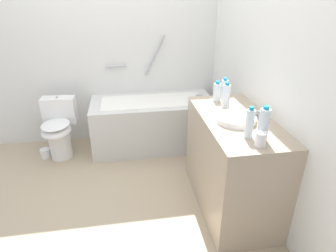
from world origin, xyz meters
TOP-DOWN VIEW (x-y plane):
  - ground_plane at (0.00, 0.00)m, footprint 3.77×3.77m
  - wall_back_tiled at (0.00, 1.29)m, footprint 3.17×0.10m
  - wall_right_mirror at (1.43, 0.00)m, footprint 0.10×2.88m
  - bathtub at (0.55, 0.91)m, footprint 1.47×0.65m
  - toilet at (-0.55, 0.85)m, footprint 0.39×0.54m
  - vanity_counter at (1.11, -0.29)m, footprint 0.55×1.12m
  - sink_basin at (1.07, -0.35)m, footprint 0.31×0.31m
  - sink_faucet at (1.26, -0.35)m, footprint 0.10×0.15m
  - water_bottle_0 at (1.09, -0.05)m, footprint 0.07×0.07m
  - water_bottle_1 at (1.06, -0.61)m, footprint 0.06×0.06m
  - water_bottle_2 at (1.15, 0.16)m, footprint 0.06×0.06m
  - water_bottle_3 at (1.14, -0.67)m, footprint 0.07×0.07m
  - water_bottle_4 at (1.07, 0.13)m, footprint 0.07×0.07m
  - drinking_glass_0 at (1.09, -0.75)m, footprint 0.07×0.07m
  - toilet_paper_roll at (-0.74, 0.81)m, footprint 0.11×0.11m

SIDE VIEW (x-z plane):
  - ground_plane at x=0.00m, z-range 0.00..0.00m
  - toilet_paper_roll at x=-0.74m, z-range 0.00..0.11m
  - bathtub at x=0.55m, z-range -0.34..0.98m
  - toilet at x=-0.55m, z-range 0.01..0.70m
  - vanity_counter at x=1.11m, z-range 0.00..0.86m
  - sink_basin at x=1.07m, z-range 0.86..0.91m
  - sink_faucet at x=1.26m, z-range 0.86..0.94m
  - drinking_glass_0 at x=1.09m, z-range 0.86..0.96m
  - water_bottle_4 at x=1.07m, z-range 0.86..1.04m
  - water_bottle_2 at x=1.15m, z-range 0.86..1.06m
  - water_bottle_0 at x=1.09m, z-range 0.86..1.08m
  - water_bottle_1 at x=1.06m, z-range 0.86..1.09m
  - water_bottle_3 at x=1.14m, z-range 0.86..1.11m
  - wall_back_tiled at x=0.00m, z-range 0.00..2.42m
  - wall_right_mirror at x=1.43m, z-range 0.00..2.42m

